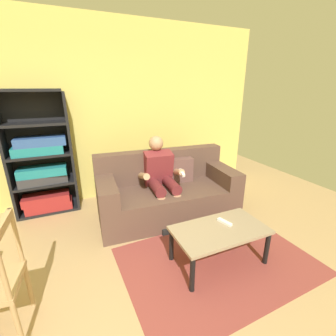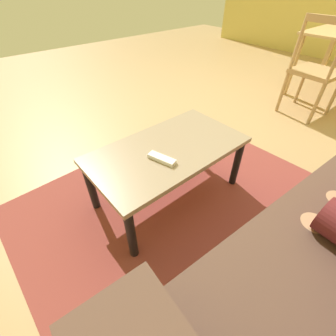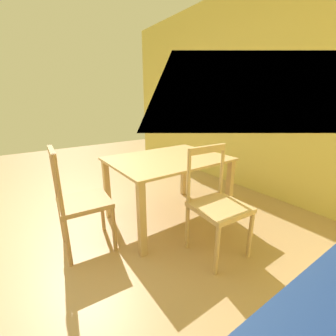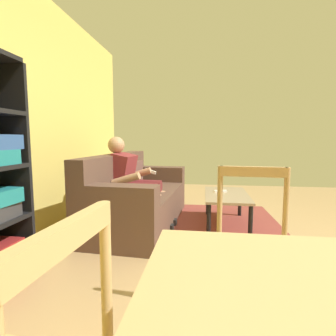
{
  "view_description": "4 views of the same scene",
  "coord_description": "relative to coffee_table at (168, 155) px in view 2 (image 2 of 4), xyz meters",
  "views": [
    {
      "loc": [
        -0.11,
        -1.23,
        1.8
      ],
      "look_at": [
        1.12,
        1.57,
        0.74
      ],
      "focal_mm": 25.05,
      "sensor_mm": 36.0,
      "label": 1
    },
    {
      "loc": [
        1.97,
        1.33,
        1.23
      ],
      "look_at": [
        1.22,
        0.46,
        0.25
      ],
      "focal_mm": 24.64,
      "sensor_mm": 36.0,
      "label": 2
    },
    {
      "loc": [
        -0.36,
        2.34,
        1.32
      ],
      "look_at": [
        -1.67,
        0.47,
        0.6
      ],
      "focal_mm": 23.54,
      "sensor_mm": 36.0,
      "label": 3
    },
    {
      "loc": [
        -2.19,
        0.75,
        1.12
      ],
      "look_at": [
        -0.28,
        1.01,
        0.9
      ],
      "focal_mm": 28.44,
      "sensor_mm": 36.0,
      "label": 4
    }
  ],
  "objects": [
    {
      "name": "ground_plane",
      "position": [
        -1.22,
        -0.46,
        -0.36
      ],
      "size": [
        8.46,
        8.46,
        0.0
      ],
      "primitive_type": "plane",
      "color": "tan"
    },
    {
      "name": "coffee_table",
      "position": [
        0.0,
        0.0,
        0.0
      ],
      "size": [
        0.98,
        0.54,
        0.41
      ],
      "color": "gray",
      "rests_on": "ground_plane"
    },
    {
      "name": "tv_remote",
      "position": [
        0.11,
        0.07,
        0.07
      ],
      "size": [
        0.1,
        0.18,
        0.02
      ],
      "primitive_type": "cube",
      "rotation": [
        0.0,
        0.0,
        0.28
      ],
      "color": "white",
      "rests_on": "coffee_table"
    },
    {
      "name": "dining_chair_facing_couch",
      "position": [
        -1.96,
        0.02,
        0.1
      ],
      "size": [
        0.45,
        0.45,
        0.95
      ],
      "color": "tan",
      "rests_on": "ground_plane"
    },
    {
      "name": "area_rug",
      "position": [
        0.0,
        0.0,
        -0.35
      ],
      "size": [
        2.05,
        1.47,
        0.01
      ],
      "primitive_type": "cube",
      "rotation": [
        0.0,
        0.0,
        0.03
      ],
      "color": "brown",
      "rests_on": "ground_plane"
    }
  ]
}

